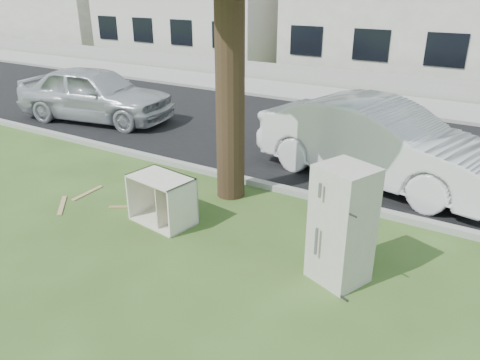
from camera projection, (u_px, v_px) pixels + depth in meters
The scene contains 13 objects.
ground at pixel (192, 239), 7.62m from camera, with size 120.00×120.00×0.00m, color #324F1C.
road at pixel (330, 141), 12.32m from camera, with size 120.00×7.00×0.01m, color black.
kerb_near at pixel (265, 187), 9.54m from camera, with size 120.00×0.18×0.12m, color gray.
kerb_far at pixel (371, 112), 15.10m from camera, with size 120.00×0.18×0.12m, color gray.
sidewalk at pixel (383, 103), 16.24m from camera, with size 120.00×2.80×0.01m, color gray.
low_wall at pixel (397, 85), 17.36m from camera, with size 120.00×0.15×0.70m, color gray.
fridge at pixel (342, 225), 6.30m from camera, with size 0.70×0.65×1.69m, color silver.
cabinet at pixel (162, 199), 8.03m from camera, with size 1.08×0.67×0.84m, color beige.
plank_a at pixel (136, 207), 8.70m from camera, with size 1.00×0.08×0.02m, color olive.
plank_b at pixel (62, 205), 8.75m from camera, with size 0.82×0.08×0.02m, color tan.
plank_c at pixel (88, 193), 9.26m from camera, with size 0.77×0.09×0.02m, color tan.
car_center at pixel (378, 142), 9.59m from camera, with size 1.77×5.09×1.68m, color silver.
car_left at pixel (95, 94), 13.89m from camera, with size 1.90×4.73×1.61m, color #ACAEB3.
Camera 1 is at (4.14, -5.24, 3.86)m, focal length 35.00 mm.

